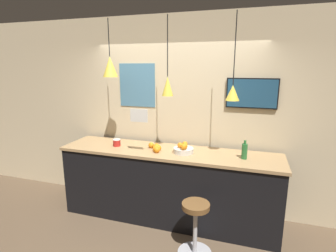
% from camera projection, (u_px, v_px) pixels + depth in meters
% --- Properties ---
extents(ground_plane, '(14.00, 14.00, 0.00)m').
position_uv_depth(ground_plane, '(153.00, 243.00, 3.30)').
color(ground_plane, brown).
extents(back_wall, '(8.00, 0.06, 2.90)m').
position_uv_depth(back_wall, '(177.00, 115.00, 3.96)').
color(back_wall, beige).
rests_on(back_wall, ground_plane).
extents(service_counter, '(3.07, 0.69, 1.03)m').
position_uv_depth(service_counter, '(168.00, 185.00, 3.75)').
color(service_counter, black).
rests_on(service_counter, ground_plane).
extents(bar_stool, '(0.40, 0.40, 0.66)m').
position_uv_depth(bar_stool, '(195.00, 223.00, 3.02)').
color(bar_stool, '#B7B7BC').
rests_on(bar_stool, ground_plane).
extents(fruit_bowl, '(0.27, 0.27, 0.15)m').
position_uv_depth(fruit_bowl, '(183.00, 149.00, 3.53)').
color(fruit_bowl, beige).
rests_on(fruit_bowl, service_counter).
extents(orange_pile, '(0.23, 0.26, 0.09)m').
position_uv_depth(orange_pile, '(156.00, 147.00, 3.64)').
color(orange_pile, orange).
rests_on(orange_pile, service_counter).
extents(juice_bottle, '(0.07, 0.07, 0.24)m').
position_uv_depth(juice_bottle, '(244.00, 151.00, 3.29)').
color(juice_bottle, '#286B33').
rests_on(juice_bottle, service_counter).
extents(spread_jar, '(0.11, 0.11, 0.10)m').
position_uv_depth(spread_jar, '(117.00, 143.00, 3.83)').
color(spread_jar, red).
rests_on(spread_jar, service_counter).
extents(pendant_lamp_left, '(0.21, 0.21, 0.78)m').
position_uv_depth(pendant_lamp_left, '(110.00, 67.00, 3.61)').
color(pendant_lamp_left, black).
extents(pendant_lamp_middle, '(0.15, 0.15, 1.01)m').
position_uv_depth(pendant_lamp_middle, '(168.00, 86.00, 3.41)').
color(pendant_lamp_middle, black).
extents(pendant_lamp_right, '(0.17, 0.17, 1.04)m').
position_uv_depth(pendant_lamp_right, '(233.00, 92.00, 3.18)').
color(pendant_lamp_right, black).
extents(mounted_tv, '(0.67, 0.04, 0.40)m').
position_uv_depth(mounted_tv, '(252.00, 93.00, 3.52)').
color(mounted_tv, black).
extents(hanging_menu_board, '(0.24, 0.01, 0.17)m').
position_uv_depth(hanging_menu_board, '(139.00, 115.00, 3.36)').
color(hanging_menu_board, white).
extents(wall_poster, '(0.58, 0.01, 0.66)m').
position_uv_depth(wall_poster, '(137.00, 85.00, 4.02)').
color(wall_poster, teal).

